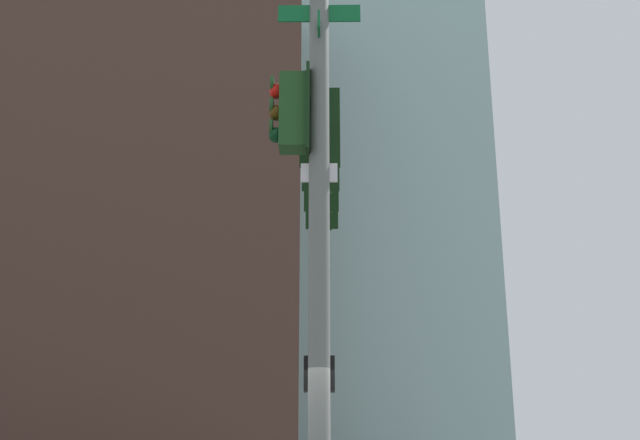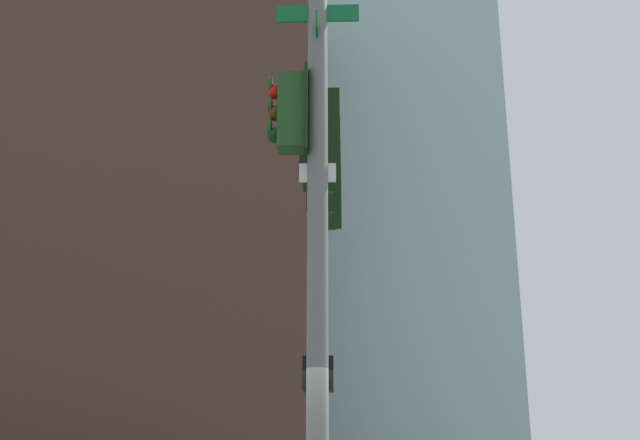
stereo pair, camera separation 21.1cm
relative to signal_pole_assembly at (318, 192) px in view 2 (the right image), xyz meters
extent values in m
cylinder|color=slate|center=(0.08, 1.22, -1.38)|extent=(0.25, 0.25, 7.35)
cylinder|color=slate|center=(-0.14, -0.94, 1.33)|extent=(0.56, 4.32, 0.12)
cylinder|color=slate|center=(0.00, 0.44, 0.88)|extent=(0.19, 1.04, 0.75)
cube|color=#0F6B33|center=(0.08, 1.22, 2.05)|extent=(1.07, 0.14, 0.24)
cube|color=#0F6B33|center=(0.08, 1.22, 1.75)|extent=(0.11, 0.76, 0.24)
cube|color=white|center=(0.08, 1.22, -0.18)|extent=(0.45, 0.08, 0.24)
cube|color=#1E4C1E|center=(-0.01, 0.28, 0.77)|extent=(0.37, 0.37, 1.00)
cube|color=black|center=(0.01, 0.47, 0.77)|extent=(0.55, 0.10, 1.16)
sphere|color=red|center=(-0.03, 0.07, 1.07)|extent=(0.20, 0.20, 0.20)
cylinder|color=#1E4C1E|center=(-0.04, 0.01, 1.16)|extent=(0.23, 0.06, 0.23)
sphere|color=#4C330A|center=(-0.03, 0.07, 0.77)|extent=(0.20, 0.20, 0.20)
cylinder|color=#1E4C1E|center=(-0.04, 0.01, 0.86)|extent=(0.23, 0.06, 0.23)
sphere|color=#0A3819|center=(-0.03, 0.07, 0.47)|extent=(0.20, 0.20, 0.20)
cylinder|color=#1E4C1E|center=(-0.04, 0.01, 0.56)|extent=(0.23, 0.06, 0.23)
cube|color=#1E4C1E|center=(-0.11, -0.66, 0.77)|extent=(0.37, 0.37, 1.00)
cube|color=black|center=(-0.09, -0.47, 0.77)|extent=(0.55, 0.10, 1.16)
sphere|color=#470A07|center=(-0.13, -0.86, 1.07)|extent=(0.20, 0.20, 0.20)
cylinder|color=#1E4C1E|center=(-0.13, -0.93, 1.16)|extent=(0.23, 0.06, 0.23)
sphere|color=#4C330A|center=(-0.13, -0.86, 0.77)|extent=(0.20, 0.20, 0.20)
cylinder|color=#1E4C1E|center=(-0.13, -0.93, 0.86)|extent=(0.23, 0.06, 0.23)
sphere|color=green|center=(-0.13, -0.86, 0.47)|extent=(0.20, 0.20, 0.20)
cylinder|color=#1E4C1E|center=(-0.13, -0.93, 0.56)|extent=(0.23, 0.06, 0.23)
cube|color=#1E4C1E|center=(-0.20, -1.60, 0.77)|extent=(0.37, 0.37, 1.00)
cube|color=black|center=(-0.18, -1.41, 0.77)|extent=(0.55, 0.10, 1.16)
sphere|color=#470A07|center=(-0.22, -1.80, 1.07)|extent=(0.20, 0.20, 0.20)
cylinder|color=#1E4C1E|center=(-0.23, -1.86, 1.16)|extent=(0.23, 0.06, 0.23)
sphere|color=#4C330A|center=(-0.22, -1.80, 0.77)|extent=(0.20, 0.20, 0.20)
cylinder|color=#1E4C1E|center=(-0.23, -1.86, 0.86)|extent=(0.23, 0.06, 0.23)
sphere|color=green|center=(-0.22, -1.80, 0.47)|extent=(0.20, 0.20, 0.20)
cylinder|color=#1E4C1E|center=(-0.23, -1.86, 0.56)|extent=(0.23, 0.06, 0.23)
cube|color=#1E4C1E|center=(-0.30, -2.53, 0.77)|extent=(0.37, 0.37, 1.00)
cube|color=black|center=(-0.28, -2.34, 0.77)|extent=(0.55, 0.10, 1.16)
sphere|color=red|center=(-0.32, -2.74, 1.07)|extent=(0.20, 0.20, 0.20)
cylinder|color=#1E4C1E|center=(-0.33, -2.80, 1.16)|extent=(0.23, 0.06, 0.23)
sphere|color=#4C330A|center=(-0.32, -2.74, 0.77)|extent=(0.20, 0.20, 0.20)
cylinder|color=#1E4C1E|center=(-0.33, -2.80, 0.86)|extent=(0.23, 0.06, 0.23)
sphere|color=#0A3819|center=(-0.32, -2.74, 0.47)|extent=(0.20, 0.20, 0.20)
cylinder|color=#1E4C1E|center=(-0.33, -2.80, 0.56)|extent=(0.23, 0.06, 0.23)
cube|color=#1E4C1E|center=(0.41, 1.18, 0.63)|extent=(0.37, 0.37, 1.00)
cube|color=black|center=(0.22, 1.20, 0.63)|extent=(0.10, 0.55, 1.16)
sphere|color=red|center=(0.61, 1.16, 0.93)|extent=(0.20, 0.20, 0.20)
cylinder|color=#1E4C1E|center=(0.68, 1.16, 1.02)|extent=(0.06, 0.23, 0.23)
sphere|color=#4C330A|center=(0.61, 1.16, 0.63)|extent=(0.20, 0.20, 0.20)
cylinder|color=#1E4C1E|center=(0.68, 1.16, 0.72)|extent=(0.06, 0.23, 0.23)
sphere|color=#0A3819|center=(0.61, 1.16, 0.33)|extent=(0.20, 0.20, 0.20)
cylinder|color=#1E4C1E|center=(0.68, 1.16, 0.42)|extent=(0.06, 0.23, 0.23)
cube|color=black|center=(0.06, 0.94, -2.58)|extent=(0.38, 0.29, 0.40)
cube|color=#EA5914|center=(0.04, 0.81, -2.58)|extent=(0.25, 0.05, 0.28)
cube|color=brown|center=(17.07, -43.22, 14.24)|extent=(21.62, 17.32, 38.58)
cube|color=#4C3328|center=(9.31, -41.78, 11.45)|extent=(22.43, 16.14, 33.01)
cube|color=#9EC6C1|center=(-2.91, -56.69, 27.51)|extent=(27.33, 29.71, 65.11)
cube|color=brown|center=(1.38, -57.84, 15.00)|extent=(16.11, 18.39, 40.10)
camera|label=1|loc=(0.89, 10.30, -3.65)|focal=44.72mm
camera|label=2|loc=(0.68, 10.32, -3.65)|focal=44.72mm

